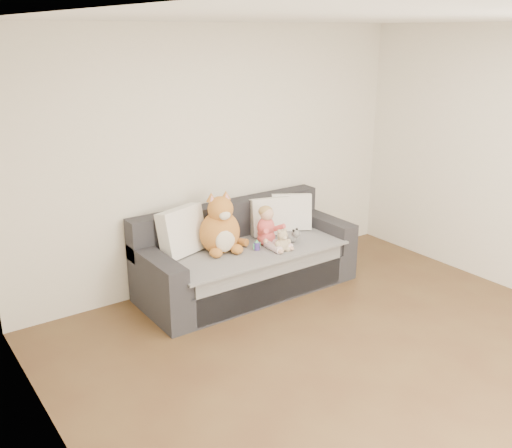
% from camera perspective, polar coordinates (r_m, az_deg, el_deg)
% --- Properties ---
extents(room_shell, '(5.00, 5.00, 5.00)m').
position_cam_1_polar(room_shell, '(4.28, 11.03, 1.79)').
color(room_shell, brown).
rests_on(room_shell, ground).
extents(sofa, '(2.20, 0.94, 0.85)m').
position_cam_1_polar(sofa, '(5.81, -1.09, -3.62)').
color(sofa, '#27262B').
rests_on(sofa, ground).
extents(cushion_left, '(0.54, 0.37, 0.47)m').
position_cam_1_polar(cushion_left, '(5.50, -7.42, -0.73)').
color(cushion_left, white).
rests_on(cushion_left, sofa).
extents(cushion_right_back, '(0.46, 0.30, 0.41)m').
position_cam_1_polar(cushion_right_back, '(5.99, 1.49, 0.77)').
color(cushion_right_back, white).
rests_on(cushion_right_back, sofa).
extents(cushion_right_front, '(0.46, 0.39, 0.40)m').
position_cam_1_polar(cushion_right_front, '(6.16, 3.56, 1.23)').
color(cushion_right_front, white).
rests_on(cushion_right_front, sofa).
extents(toddler, '(0.29, 0.42, 0.41)m').
position_cam_1_polar(toddler, '(5.69, 1.23, -0.51)').
color(toddler, '#CE4948').
rests_on(toddler, sofa).
extents(plush_cat, '(0.49, 0.42, 0.63)m').
position_cam_1_polar(plush_cat, '(5.53, -3.55, -0.48)').
color(plush_cat, '#C1712A').
rests_on(plush_cat, sofa).
extents(teddy_bear, '(0.19, 0.14, 0.23)m').
position_cam_1_polar(teddy_bear, '(5.56, 2.64, -1.83)').
color(teddy_bear, tan).
rests_on(teddy_bear, sofa).
extents(plush_cow, '(0.13, 0.20, 0.16)m').
position_cam_1_polar(plush_cow, '(5.80, 3.51, -1.23)').
color(plush_cow, white).
rests_on(plush_cow, sofa).
extents(sippy_cup, '(0.10, 0.07, 0.11)m').
position_cam_1_polar(sippy_cup, '(5.60, 0.08, -2.09)').
color(sippy_cup, '#4A3591').
rests_on(sippy_cup, sofa).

